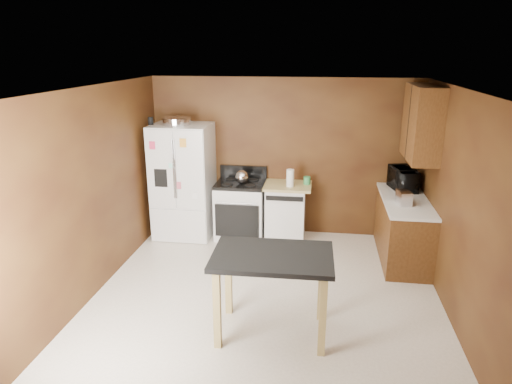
% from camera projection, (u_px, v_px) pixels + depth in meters
% --- Properties ---
extents(floor, '(4.50, 4.50, 0.00)m').
position_uv_depth(floor, '(265.00, 300.00, 5.52)').
color(floor, white).
rests_on(floor, ground).
extents(ceiling, '(4.50, 4.50, 0.00)m').
position_uv_depth(ceiling, '(267.00, 89.00, 4.77)').
color(ceiling, white).
rests_on(ceiling, ground).
extents(wall_back, '(4.20, 0.00, 4.20)m').
position_uv_depth(wall_back, '(283.00, 157.00, 7.27)').
color(wall_back, '#573816').
rests_on(wall_back, ground).
extents(wall_front, '(4.20, 0.00, 4.20)m').
position_uv_depth(wall_front, '(224.00, 310.00, 3.03)').
color(wall_front, '#573816').
rests_on(wall_front, ground).
extents(wall_left, '(0.00, 4.50, 4.50)m').
position_uv_depth(wall_left, '(91.00, 194.00, 5.44)').
color(wall_left, '#573816').
rests_on(wall_left, ground).
extents(wall_right, '(0.00, 4.50, 4.50)m').
position_uv_depth(wall_right, '(461.00, 211.00, 4.86)').
color(wall_right, '#573816').
rests_on(wall_right, ground).
extents(roasting_pan, '(0.43, 0.43, 0.11)m').
position_uv_depth(roasting_pan, '(177.00, 121.00, 6.94)').
color(roasting_pan, silver).
rests_on(roasting_pan, refrigerator).
extents(pen_cup, '(0.08, 0.08, 0.12)m').
position_uv_depth(pen_cup, '(151.00, 121.00, 6.91)').
color(pen_cup, black).
rests_on(pen_cup, refrigerator).
extents(kettle, '(0.21, 0.21, 0.21)m').
position_uv_depth(kettle, '(242.00, 177.00, 7.08)').
color(kettle, silver).
rests_on(kettle, gas_range).
extents(paper_towel, '(0.14, 0.14, 0.27)m').
position_uv_depth(paper_towel, '(290.00, 178.00, 6.95)').
color(paper_towel, white).
rests_on(paper_towel, dishwasher).
extents(green_canister, '(0.12, 0.12, 0.12)m').
position_uv_depth(green_canister, '(307.00, 180.00, 7.09)').
color(green_canister, '#39954F').
rests_on(green_canister, dishwasher).
extents(toaster, '(0.20, 0.28, 0.19)m').
position_uv_depth(toaster, '(404.00, 198.00, 6.13)').
color(toaster, silver).
rests_on(toaster, right_cabinets).
extents(microwave, '(0.48, 0.61, 0.30)m').
position_uv_depth(microwave, '(403.00, 180.00, 6.77)').
color(microwave, black).
rests_on(microwave, right_cabinets).
extents(refrigerator, '(0.90, 0.80, 1.80)m').
position_uv_depth(refrigerator, '(183.00, 181.00, 7.23)').
color(refrigerator, white).
rests_on(refrigerator, ground).
extents(gas_range, '(0.76, 0.68, 1.10)m').
position_uv_depth(gas_range, '(241.00, 209.00, 7.29)').
color(gas_range, white).
rests_on(gas_range, ground).
extents(dishwasher, '(0.78, 0.63, 0.89)m').
position_uv_depth(dishwasher, '(286.00, 211.00, 7.22)').
color(dishwasher, white).
rests_on(dishwasher, ground).
extents(right_cabinets, '(0.63, 1.58, 2.45)m').
position_uv_depth(right_cabinets, '(408.00, 198.00, 6.40)').
color(right_cabinets, brown).
rests_on(right_cabinets, ground).
extents(island, '(1.25, 0.85, 0.91)m').
position_uv_depth(island, '(272.00, 267.00, 4.67)').
color(island, black).
rests_on(island, ground).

